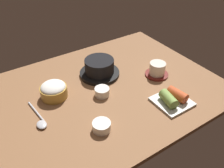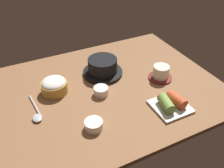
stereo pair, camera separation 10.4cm
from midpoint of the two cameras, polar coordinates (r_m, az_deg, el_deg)
The scene contains 8 objects.
dining_table at distance 106.93cm, azimuth 1.34°, elevation -1.52°, with size 100.00×76.00×2.00cm, color brown.
stone_pot at distance 113.25cm, azimuth 0.39°, elevation 3.92°, with size 18.83×18.83×8.15cm.
rice_bowl at distance 104.03cm, azimuth -10.83°, elevation -0.46°, with size 11.24×11.24×6.83cm.
tea_cup_with_saucer at distance 113.99cm, azimuth 14.06°, elevation 2.48°, with size 10.96×10.96×6.59cm.
banchan_cup_center at distance 101.77cm, azimuth 0.29°, elevation -1.72°, with size 6.28×6.28×3.58cm.
kimchi_plate at distance 99.43cm, azimuth 16.73°, elevation -4.58°, with size 13.89×13.89×5.26cm.
side_bowl_near at distance 87.56cm, azimuth -0.97°, elevation -9.74°, with size 6.72×6.72×3.32cm.
spoon at distance 96.00cm, azimuth -14.54°, elevation -7.07°, with size 3.70×17.40×1.35cm.
Camera 2 is at (-34.70, -76.60, 67.46)cm, focal length 38.57 mm.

